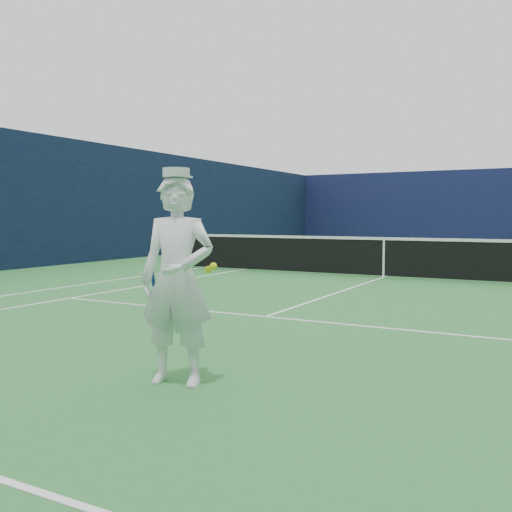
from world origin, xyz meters
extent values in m
plane|color=#2B7331|center=(0.00, 0.00, 0.00)|extent=(80.00, 80.00, 0.00)
cube|color=white|center=(0.00, 11.88, 0.00)|extent=(11.03, 0.06, 0.01)
cube|color=white|center=(-5.49, 0.00, 0.00)|extent=(0.06, 23.83, 0.01)
cube|color=white|center=(-4.12, 0.00, 0.00)|extent=(0.06, 23.77, 0.01)
cube|color=white|center=(0.00, 6.40, 0.00)|extent=(8.23, 0.06, 0.01)
cube|color=white|center=(0.00, -6.40, 0.00)|extent=(8.23, 0.06, 0.01)
cube|color=white|center=(0.00, 0.00, 0.00)|extent=(0.06, 12.80, 0.01)
cube|color=white|center=(0.00, 11.73, 0.00)|extent=(0.06, 0.30, 0.01)
cube|color=#0F1339|center=(0.00, 18.00, 2.00)|extent=(20.12, 0.12, 4.00)
cube|color=#0D1832|center=(-10.00, 0.00, 2.00)|extent=(0.12, 36.12, 4.00)
cylinder|color=#141E4C|center=(-6.40, 0.00, 0.54)|extent=(0.09, 0.09, 1.07)
cube|color=black|center=(0.00, 0.00, 0.50)|extent=(12.79, 0.02, 0.92)
cube|color=white|center=(0.00, 0.00, 0.97)|extent=(12.79, 0.04, 0.07)
cube|color=white|center=(0.00, 0.00, 0.47)|extent=(0.05, 0.03, 0.94)
imported|color=white|center=(0.87, -9.82, 0.95)|extent=(0.78, 0.61, 1.90)
cylinder|color=white|center=(0.87, -9.82, 1.92)|extent=(0.24, 0.24, 0.08)
cube|color=white|center=(0.84, -9.70, 1.89)|extent=(0.20, 0.14, 0.02)
cylinder|color=navy|center=(0.58, -9.81, 0.98)|extent=(0.05, 0.10, 0.22)
cube|color=#202BB1|center=(0.58, -9.75, 0.80)|extent=(0.03, 0.02, 0.14)
torus|color=#202BB1|center=(0.55, -9.70, 0.60)|extent=(0.31, 0.17, 0.29)
cube|color=beige|center=(0.55, -9.70, 0.60)|extent=(0.21, 0.06, 0.30)
sphere|color=yellow|center=(1.10, -9.67, 1.04)|extent=(0.07, 0.07, 0.07)
sphere|color=yellow|center=(1.14, -9.63, 1.07)|extent=(0.07, 0.07, 0.07)
camera|label=1|loc=(3.94, -13.99, 1.53)|focal=40.00mm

